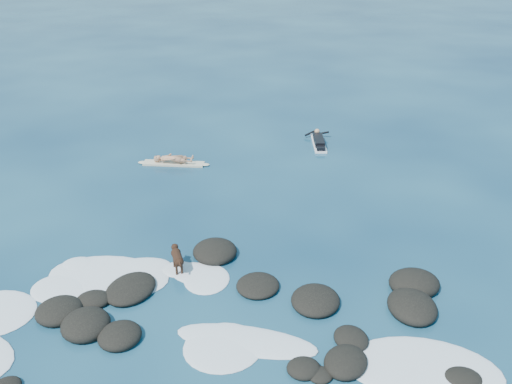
{
  "coord_description": "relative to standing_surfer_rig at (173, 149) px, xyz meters",
  "views": [
    {
      "loc": [
        2.07,
        -14.31,
        9.7
      ],
      "look_at": [
        1.73,
        4.0,
        0.9
      ],
      "focal_mm": 40.0,
      "sensor_mm": 36.0,
      "label": 1
    }
  ],
  "objects": [
    {
      "name": "reef_rocks",
      "position": [
        3.47,
        -10.1,
        -0.59
      ],
      "size": [
        13.34,
        7.26,
        0.62
      ],
      "color": "black",
      "rests_on": "ground"
    },
    {
      "name": "breaking_foam",
      "position": [
        1.22,
        -10.83,
        -0.71
      ],
      "size": [
        16.04,
        6.65,
        0.12
      ],
      "color": "white",
      "rests_on": "ground"
    },
    {
      "name": "dog",
      "position": [
        1.37,
        -8.3,
        -0.22
      ],
      "size": [
        0.53,
        1.15,
        0.75
      ],
      "rotation": [
        0.0,
        0.0,
        1.89
      ],
      "color": "black",
      "rests_on": "ground"
    },
    {
      "name": "paddling_surfer_rig",
      "position": [
        6.53,
        2.61,
        -0.56
      ],
      "size": [
        1.22,
        2.7,
        0.47
      ],
      "rotation": [
        0.0,
        0.0,
        1.59
      ],
      "color": "white",
      "rests_on": "ground"
    },
    {
      "name": "standing_surfer_rig",
      "position": [
        0.0,
        0.0,
        0.0
      ],
      "size": [
        3.19,
        0.74,
        1.81
      ],
      "rotation": [
        0.0,
        0.0,
        -0.07
      ],
      "color": "beige",
      "rests_on": "ground"
    },
    {
      "name": "ground",
      "position": [
        1.96,
        -8.58,
        -0.72
      ],
      "size": [
        160.0,
        160.0,
        0.0
      ],
      "primitive_type": "plane",
      "color": "#0A2642",
      "rests_on": "ground"
    }
  ]
}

